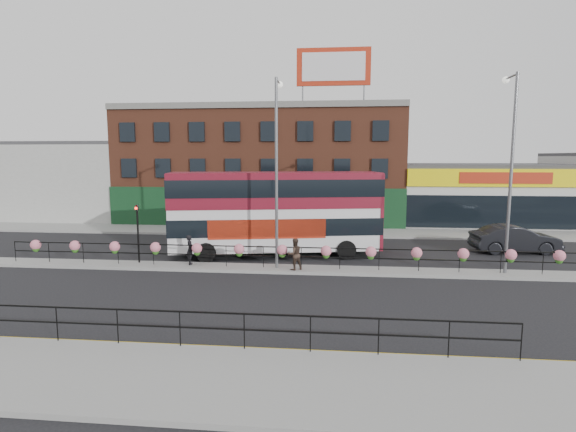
# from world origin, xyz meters

# --- Properties ---
(ground) EXTENTS (120.00, 120.00, 0.00)m
(ground) POSITION_xyz_m (0.00, 0.00, 0.00)
(ground) COLOR black
(ground) RESTS_ON ground
(south_pavement) EXTENTS (60.00, 4.00, 0.15)m
(south_pavement) POSITION_xyz_m (0.00, -12.00, 0.07)
(south_pavement) COLOR gray
(south_pavement) RESTS_ON ground
(north_pavement) EXTENTS (60.00, 4.00, 0.15)m
(north_pavement) POSITION_xyz_m (0.00, 12.00, 0.07)
(north_pavement) COLOR gray
(north_pavement) RESTS_ON ground
(median) EXTENTS (60.00, 1.60, 0.15)m
(median) POSITION_xyz_m (0.00, 0.00, 0.07)
(median) COLOR gray
(median) RESTS_ON ground
(yellow_line_inner) EXTENTS (60.00, 0.10, 0.01)m
(yellow_line_inner) POSITION_xyz_m (0.00, -9.70, 0.01)
(yellow_line_inner) COLOR gold
(yellow_line_inner) RESTS_ON ground
(yellow_line_outer) EXTENTS (60.00, 0.10, 0.01)m
(yellow_line_outer) POSITION_xyz_m (0.00, -9.88, 0.01)
(yellow_line_outer) COLOR gold
(yellow_line_outer) RESTS_ON ground
(brick_building) EXTENTS (25.00, 12.21, 10.30)m
(brick_building) POSITION_xyz_m (-4.00, 19.96, 5.13)
(brick_building) COLOR brown
(brick_building) RESTS_ON ground
(supermarket) EXTENTS (15.00, 12.25, 5.30)m
(supermarket) POSITION_xyz_m (16.00, 19.90, 2.65)
(supermarket) COLOR silver
(supermarket) RESTS_ON ground
(warehouse_west) EXTENTS (15.50, 12.00, 7.30)m
(warehouse_west) POSITION_xyz_m (-24.25, 20.00, 3.65)
(warehouse_west) COLOR #AAAAA5
(warehouse_west) RESTS_ON ground
(billboard) EXTENTS (6.00, 0.29, 4.40)m
(billboard) POSITION_xyz_m (2.50, 14.99, 13.18)
(billboard) COLOR #AA2711
(billboard) RESTS_ON brick_building
(median_railing) EXTENTS (30.04, 0.56, 1.23)m
(median_railing) POSITION_xyz_m (-0.00, 0.00, 1.05)
(median_railing) COLOR black
(median_railing) RESTS_ON median
(south_railing) EXTENTS (20.04, 0.05, 1.12)m
(south_railing) POSITION_xyz_m (-2.00, -10.10, 0.96)
(south_railing) COLOR black
(south_railing) RESTS_ON south_pavement
(double_decker_bus) EXTENTS (12.75, 5.22, 5.03)m
(double_decker_bus) POSITION_xyz_m (-0.76, 3.57, 3.09)
(double_decker_bus) COLOR silver
(double_decker_bus) RESTS_ON ground
(car) EXTENTS (2.72, 5.52, 1.71)m
(car) POSITION_xyz_m (13.92, 5.94, 0.86)
(car) COLOR black
(car) RESTS_ON ground
(pedestrian_a) EXTENTS (0.78, 0.69, 1.59)m
(pedestrian_a) POSITION_xyz_m (-5.05, 0.29, 0.95)
(pedestrian_a) COLOR black
(pedestrian_a) RESTS_ON median
(pedestrian_b) EXTENTS (1.31, 1.28, 1.64)m
(pedestrian_b) POSITION_xyz_m (0.68, -0.36, 0.97)
(pedestrian_b) COLOR #3A2A21
(pedestrian_b) RESTS_ON median
(lamp_column_west) EXTENTS (0.35, 1.71, 9.76)m
(lamp_column_west) POSITION_xyz_m (-0.29, 0.25, 5.93)
(lamp_column_west) COLOR slate
(lamp_column_west) RESTS_ON median
(lamp_column_east) EXTENTS (0.35, 1.72, 9.82)m
(lamp_column_east) POSITION_xyz_m (11.25, 0.35, 5.97)
(lamp_column_east) COLOR slate
(lamp_column_east) RESTS_ON median
(traffic_light_median) EXTENTS (0.15, 0.28, 3.65)m
(traffic_light_median) POSITION_xyz_m (-8.00, 0.39, 2.47)
(traffic_light_median) COLOR black
(traffic_light_median) RESTS_ON median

